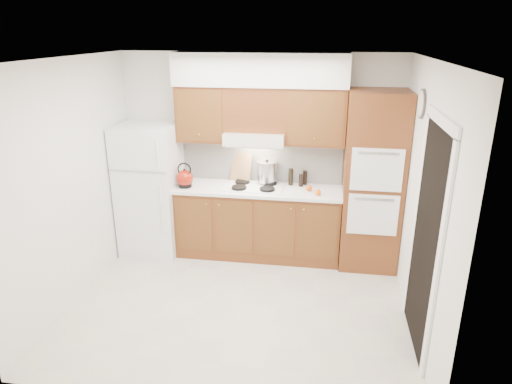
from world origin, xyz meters
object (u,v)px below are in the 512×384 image
oven_cabinet (372,182)px  stock_pot (267,172)px  fridge (151,189)px  kettle (185,178)px

oven_cabinet → stock_pot: oven_cabinet is taller
fridge → oven_cabinet: size_ratio=0.78×
stock_pot → kettle: bearing=-163.6°
oven_cabinet → stock_pot: bearing=171.3°
fridge → oven_cabinet: (2.85, 0.03, 0.24)m
fridge → stock_pot: size_ratio=6.53×
stock_pot → fridge: bearing=-171.1°
oven_cabinet → stock_pot: size_ratio=8.36×
oven_cabinet → kettle: size_ratio=10.17×
fridge → kettle: size_ratio=7.95×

